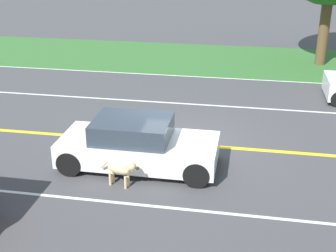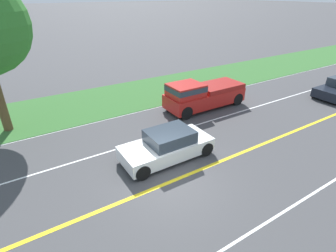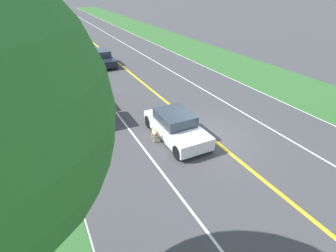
{
  "view_description": "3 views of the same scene",
  "coord_description": "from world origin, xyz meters",
  "px_view_note": "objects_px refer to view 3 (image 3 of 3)",
  "views": [
    {
      "loc": [
        12.64,
        1.94,
        6.02
      ],
      "look_at": [
        1.53,
        -0.08,
        1.22
      ],
      "focal_mm": 50.0,
      "sensor_mm": 36.0,
      "label": 1
    },
    {
      "loc": [
        -7.09,
        4.51,
        6.91
      ],
      "look_at": [
        2.3,
        -1.39,
        1.2
      ],
      "focal_mm": 28.0,
      "sensor_mm": 36.0,
      "label": 2
    },
    {
      "loc": [
        7.25,
        9.34,
        7.17
      ],
      "look_at": [
        2.19,
        -0.61,
        0.95
      ],
      "focal_mm": 28.0,
      "sensor_mm": 36.0,
      "label": 3
    }
  ],
  "objects_px": {
    "ego_car": "(176,126)",
    "car_trailing_mid": "(47,35)",
    "car_trailing_near": "(101,58)",
    "pickup_truck": "(81,99)",
    "dog": "(155,133)"
  },
  "relations": [
    {
      "from": "ego_car",
      "to": "dog",
      "type": "xyz_separation_m",
      "value": [
        1.14,
        -0.12,
        -0.17
      ]
    },
    {
      "from": "ego_car",
      "to": "car_trailing_near",
      "type": "distance_m",
      "value": 15.18
    },
    {
      "from": "car_trailing_near",
      "to": "dog",
      "type": "bearing_deg",
      "value": 85.71
    },
    {
      "from": "pickup_truck",
      "to": "dog",
      "type": "bearing_deg",
      "value": 118.08
    },
    {
      "from": "ego_car",
      "to": "car_trailing_mid",
      "type": "bearing_deg",
      "value": -83.53
    },
    {
      "from": "dog",
      "to": "car_trailing_mid",
      "type": "xyz_separation_m",
      "value": [
        2.33,
        -30.45,
        0.21
      ]
    },
    {
      "from": "ego_car",
      "to": "car_trailing_near",
      "type": "xyz_separation_m",
      "value": [
        0.01,
        -15.18,
        0.0
      ]
    },
    {
      "from": "ego_car",
      "to": "pickup_truck",
      "type": "bearing_deg",
      "value": -53.16
    },
    {
      "from": "car_trailing_near",
      "to": "car_trailing_mid",
      "type": "relative_size",
      "value": 1.04
    },
    {
      "from": "pickup_truck",
      "to": "car_trailing_mid",
      "type": "height_order",
      "value": "pickup_truck"
    },
    {
      "from": "pickup_truck",
      "to": "car_trailing_near",
      "type": "distance_m",
      "value": 10.84
    },
    {
      "from": "ego_car",
      "to": "pickup_truck",
      "type": "height_order",
      "value": "pickup_truck"
    },
    {
      "from": "pickup_truck",
      "to": "car_trailing_mid",
      "type": "bearing_deg",
      "value": -90.64
    },
    {
      "from": "pickup_truck",
      "to": "car_trailing_mid",
      "type": "xyz_separation_m",
      "value": [
        -0.28,
        -25.56,
        -0.27
      ]
    },
    {
      "from": "dog",
      "to": "car_trailing_mid",
      "type": "relative_size",
      "value": 0.24
    }
  ]
}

